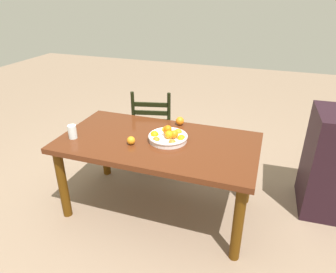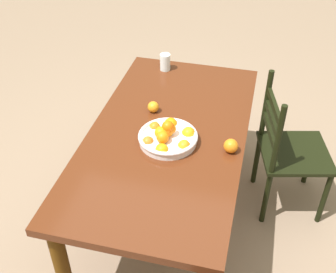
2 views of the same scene
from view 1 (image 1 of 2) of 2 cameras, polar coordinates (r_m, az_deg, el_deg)
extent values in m
plane|color=#876F59|center=(3.02, -1.71, -13.13)|extent=(12.00, 12.00, 0.00)
cube|color=#512411|center=(2.63, -1.92, -1.19)|extent=(1.71, 0.91, 0.05)
cylinder|color=#502D07|center=(2.89, -19.14, -8.47)|extent=(0.08, 0.08, 0.68)
cylinder|color=#502D07|center=(2.40, 12.99, -15.69)|extent=(0.08, 0.08, 0.68)
cylinder|color=#502D07|center=(3.40, -11.78, -1.92)|extent=(0.08, 0.08, 0.68)
cylinder|color=#502D07|center=(3.00, 14.81, -6.46)|extent=(0.08, 0.08, 0.68)
cube|color=black|center=(3.50, -2.66, 1.41)|extent=(0.53, 0.53, 0.03)
cylinder|color=black|center=(3.76, 0.68, -0.66)|extent=(0.04, 0.04, 0.43)
cylinder|color=black|center=(3.80, -5.05, -0.41)|extent=(0.04, 0.04, 0.43)
cylinder|color=black|center=(3.42, 0.15, -3.53)|extent=(0.04, 0.04, 0.43)
cylinder|color=black|center=(3.47, -6.13, -3.22)|extent=(0.04, 0.04, 0.43)
cylinder|color=black|center=(3.21, 0.16, 4.01)|extent=(0.04, 0.04, 0.49)
cylinder|color=black|center=(3.26, -6.53, 4.22)|extent=(0.04, 0.04, 0.49)
cube|color=black|center=(3.26, -3.18, 2.95)|extent=(0.34, 0.11, 0.04)
cube|color=black|center=(3.22, -3.22, 4.45)|extent=(0.34, 0.11, 0.04)
cube|color=black|center=(3.19, -3.26, 5.99)|extent=(0.34, 0.11, 0.04)
cylinder|color=silver|center=(2.60, 0.00, -0.35)|extent=(0.32, 0.32, 0.04)
torus|color=silver|center=(2.59, 0.00, 0.08)|extent=(0.34, 0.34, 0.02)
sphere|color=orange|center=(2.56, 2.50, -0.45)|extent=(0.07, 0.07, 0.07)
sphere|color=orange|center=(2.67, 1.91, 0.73)|extent=(0.07, 0.07, 0.07)
sphere|color=orange|center=(2.70, -0.38, 1.11)|extent=(0.08, 0.08, 0.08)
sphere|color=orange|center=(2.62, -2.56, 0.25)|extent=(0.08, 0.08, 0.08)
sphere|color=orange|center=(2.54, -2.22, -0.75)|extent=(0.06, 0.06, 0.06)
sphere|color=orange|center=(2.50, 0.79, -1.23)|extent=(0.06, 0.06, 0.06)
sphere|color=orange|center=(2.56, -0.03, 1.40)|extent=(0.07, 0.07, 0.07)
sphere|color=orange|center=(2.59, -0.22, 1.08)|extent=(0.07, 0.07, 0.07)
sphere|color=orange|center=(2.58, -0.01, 0.72)|extent=(0.06, 0.06, 0.06)
sphere|color=orange|center=(2.57, 0.02, 0.83)|extent=(0.07, 0.07, 0.07)
sphere|color=orange|center=(2.55, 1.14, 0.41)|extent=(0.07, 0.07, 0.07)
sphere|color=orange|center=(2.54, 0.19, 0.34)|extent=(0.07, 0.07, 0.07)
sphere|color=orange|center=(2.57, 0.00, 0.81)|extent=(0.06, 0.06, 0.06)
sphere|color=orange|center=(2.56, -6.94, -0.74)|extent=(0.07, 0.07, 0.07)
sphere|color=orange|center=(2.90, 2.24, 2.94)|extent=(0.08, 0.08, 0.08)
cylinder|color=silver|center=(2.76, -17.50, 0.86)|extent=(0.07, 0.07, 0.12)
camera|label=2|loc=(2.88, 46.33, 25.93)|focal=45.54mm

